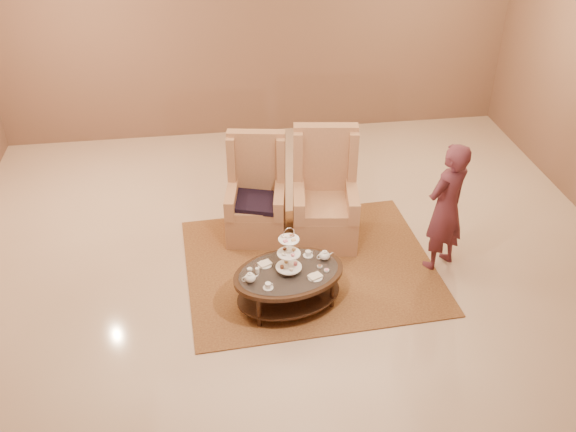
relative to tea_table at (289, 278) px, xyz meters
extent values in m
plane|color=beige|center=(0.13, 0.38, -0.37)|extent=(8.00, 8.00, 0.00)
cube|color=silver|center=(0.13, 0.38, -0.37)|extent=(8.00, 8.00, 0.02)
cube|color=brown|center=(0.13, 4.38, 1.38)|extent=(8.00, 0.04, 3.50)
cube|color=olive|center=(0.34, 0.63, -0.36)|extent=(2.98, 2.53, 0.02)
cylinder|color=black|center=(-0.35, -0.31, -0.17)|extent=(0.06, 0.06, 0.40)
cylinder|color=black|center=(0.45, -0.12, -0.17)|extent=(0.06, 0.06, 0.40)
cylinder|color=black|center=(-0.45, 0.12, -0.17)|extent=(0.06, 0.06, 0.40)
cylinder|color=black|center=(0.35, 0.31, -0.17)|extent=(0.06, 0.06, 0.40)
cylinder|color=silver|center=(0.00, 0.00, 0.33)|extent=(0.01, 0.01, 0.49)
torus|color=silver|center=(0.00, 0.00, 0.58)|extent=(0.12, 0.04, 0.13)
cylinder|color=silver|center=(0.00, 0.00, 0.14)|extent=(0.33, 0.33, 0.01)
cylinder|color=silver|center=(0.00, 0.00, 0.32)|extent=(0.30, 0.30, 0.01)
cylinder|color=silver|center=(0.00, 0.00, 0.50)|extent=(0.26, 0.26, 0.01)
cylinder|color=#CD6975|center=(0.07, 0.02, 0.16)|extent=(0.05, 0.05, 0.03)
cylinder|color=tan|center=(-0.02, 0.07, 0.16)|extent=(0.05, 0.05, 0.03)
cylinder|color=brown|center=(-0.07, -0.02, 0.16)|extent=(0.05, 0.05, 0.03)
cylinder|color=beige|center=(0.02, -0.07, 0.16)|extent=(0.05, 0.05, 0.03)
ellipsoid|color=tan|center=(0.06, 0.03, 0.34)|extent=(0.05, 0.05, 0.03)
ellipsoid|color=brown|center=(-0.03, 0.06, 0.34)|extent=(0.05, 0.05, 0.03)
ellipsoid|color=beige|center=(-0.06, -0.03, 0.34)|extent=(0.05, 0.05, 0.03)
ellipsoid|color=#CD6975|center=(0.03, -0.06, 0.34)|extent=(0.05, 0.05, 0.03)
cube|color=brown|center=(0.04, 0.04, 0.51)|extent=(0.05, 0.04, 0.02)
cube|color=beige|center=(-0.04, 0.04, 0.51)|extent=(0.05, 0.04, 0.02)
cube|color=#CD6975|center=(-0.04, -0.04, 0.51)|extent=(0.05, 0.04, 0.02)
cube|color=tan|center=(0.04, -0.04, 0.51)|extent=(0.05, 0.04, 0.02)
ellipsoid|color=silver|center=(-0.42, -0.12, 0.14)|extent=(0.14, 0.14, 0.09)
cylinder|color=silver|center=(-0.42, -0.12, 0.19)|extent=(0.07, 0.07, 0.01)
sphere|color=silver|center=(-0.42, -0.12, 0.20)|extent=(0.02, 0.02, 0.02)
cone|color=silver|center=(-0.35, -0.10, 0.14)|extent=(0.08, 0.04, 0.05)
torus|color=silver|center=(-0.48, -0.13, 0.14)|extent=(0.07, 0.03, 0.07)
ellipsoid|color=silver|center=(0.41, 0.15, 0.14)|extent=(0.14, 0.14, 0.09)
cylinder|color=silver|center=(0.41, 0.15, 0.19)|extent=(0.07, 0.07, 0.01)
sphere|color=silver|center=(0.41, 0.15, 0.20)|extent=(0.02, 0.02, 0.02)
cone|color=silver|center=(0.48, 0.16, 0.14)|extent=(0.08, 0.04, 0.05)
torus|color=silver|center=(0.35, 0.13, 0.14)|extent=(0.07, 0.03, 0.07)
cylinder|color=silver|center=(-0.25, -0.24, 0.09)|extent=(0.13, 0.13, 0.01)
cylinder|color=silver|center=(-0.25, -0.24, 0.12)|extent=(0.08, 0.08, 0.05)
torus|color=silver|center=(-0.21, -0.23, 0.12)|extent=(0.04, 0.02, 0.04)
cylinder|color=silver|center=(0.25, 0.24, 0.09)|extent=(0.13, 0.13, 0.01)
cylinder|color=silver|center=(0.25, 0.24, 0.12)|extent=(0.08, 0.08, 0.05)
torus|color=silver|center=(0.28, 0.25, 0.12)|extent=(0.04, 0.02, 0.04)
cylinder|color=silver|center=(-0.24, 0.15, 0.09)|extent=(0.19, 0.19, 0.01)
cube|color=beige|center=(-0.24, 0.15, 0.10)|extent=(0.17, 0.15, 0.02)
cylinder|color=silver|center=(0.26, -0.14, 0.09)|extent=(0.19, 0.19, 0.01)
cube|color=beige|center=(0.26, -0.14, 0.10)|extent=(0.17, 0.15, 0.02)
cylinder|color=silver|center=(-0.33, 0.02, 0.11)|extent=(0.05, 0.05, 0.06)
cylinder|color=silver|center=(0.40, -0.05, 0.09)|extent=(0.07, 0.07, 0.01)
cylinder|color=#CD6975|center=(0.40, -0.05, 0.10)|extent=(0.05, 0.05, 0.01)
cylinder|color=silver|center=(0.34, 0.03, 0.09)|extent=(0.07, 0.07, 0.01)
cylinder|color=brown|center=(0.34, 0.03, 0.10)|extent=(0.05, 0.05, 0.01)
cylinder|color=silver|center=(-0.41, 0.09, 0.09)|extent=(0.07, 0.07, 0.01)
cylinder|color=beige|center=(-0.41, 0.09, 0.10)|extent=(0.05, 0.05, 0.01)
cube|color=#B37B54|center=(-0.21, 1.36, -0.16)|extent=(0.81, 0.81, 0.42)
cube|color=#B37B54|center=(-0.22, 1.31, 0.10)|extent=(0.69, 0.69, 0.10)
cube|color=#B37B54|center=(-0.16, 1.65, 0.28)|extent=(0.72, 0.26, 1.30)
cube|color=#B37B54|center=(-0.46, 1.66, 0.59)|extent=(0.14, 0.23, 0.60)
cube|color=#B37B54|center=(0.13, 1.56, 0.59)|extent=(0.14, 0.23, 0.60)
cube|color=#B37B54|center=(-0.50, 1.36, 0.18)|extent=(0.23, 0.64, 0.26)
cube|color=#B37B54|center=(0.07, 1.26, 0.18)|extent=(0.23, 0.64, 0.26)
cube|color=black|center=(-0.22, 1.28, 0.17)|extent=(0.68, 0.65, 0.06)
cube|color=#B37B54|center=(0.61, 1.14, -0.14)|extent=(0.87, 0.87, 0.46)
cube|color=#B37B54|center=(0.60, 1.09, 0.15)|extent=(0.74, 0.74, 0.11)
cube|color=#B37B54|center=(0.65, 1.45, 0.34)|extent=(0.78, 0.26, 1.42)
cube|color=#B37B54|center=(0.32, 1.46, 0.67)|extent=(0.14, 0.25, 0.66)
cube|color=#B37B54|center=(0.97, 1.36, 0.67)|extent=(0.14, 0.25, 0.66)
cube|color=#B37B54|center=(0.29, 1.13, 0.23)|extent=(0.23, 0.70, 0.28)
cube|color=#B37B54|center=(0.91, 1.04, 0.23)|extent=(0.23, 0.70, 0.28)
imported|color=#592631|center=(1.85, 0.46, 0.42)|extent=(0.69, 0.62, 1.58)
camera|label=1|loc=(-0.77, -5.28, 4.28)|focal=40.00mm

